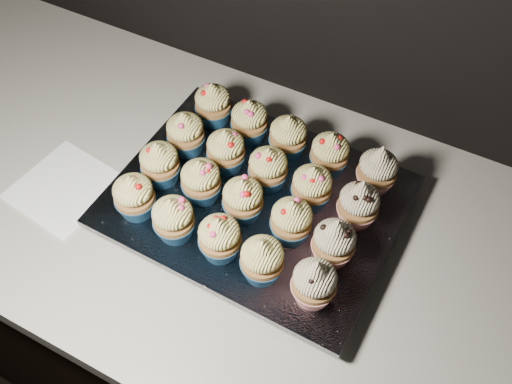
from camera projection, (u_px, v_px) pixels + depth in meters
cabinet at (205, 310)px, 1.33m from camera, size 2.40×0.60×0.86m
worktop at (186, 195)px, 0.97m from camera, size 2.44×0.64×0.04m
napkin at (65, 188)px, 0.95m from camera, size 0.17×0.17×0.00m
baking_tray at (256, 207)px, 0.92m from camera, size 0.41×0.32×0.02m
foil_lining at (256, 200)px, 0.91m from camera, size 0.45×0.35×0.01m
cupcake_0 at (134, 196)px, 0.86m from camera, size 0.06×0.06×0.08m
cupcake_1 at (173, 219)px, 0.83m from camera, size 0.06×0.06×0.08m
cupcake_2 at (220, 237)px, 0.81m from camera, size 0.06×0.06×0.08m
cupcake_3 at (262, 259)px, 0.79m from camera, size 0.06×0.06×0.08m
cupcake_4 at (314, 282)px, 0.77m from camera, size 0.06×0.06×0.10m
cupcake_5 at (160, 163)px, 0.90m from camera, size 0.06×0.06×0.08m
cupcake_6 at (201, 181)px, 0.88m from camera, size 0.06×0.06×0.08m
cupcake_7 at (243, 199)px, 0.85m from camera, size 0.06×0.06×0.08m
cupcake_8 at (291, 220)px, 0.83m from camera, size 0.06×0.06×0.08m
cupcake_9 at (334, 242)px, 0.81m from camera, size 0.06×0.06×0.10m
cupcake_10 at (185, 133)px, 0.94m from camera, size 0.06×0.06×0.08m
cupcake_11 at (226, 150)px, 0.91m from camera, size 0.06×0.06×0.08m
cupcake_12 at (268, 168)px, 0.89m from camera, size 0.06×0.06×0.08m
cupcake_13 at (312, 187)px, 0.87m from camera, size 0.06×0.06×0.08m
cupcake_14 at (359, 204)px, 0.85m from camera, size 0.06×0.06×0.10m
cupcake_15 at (213, 104)px, 0.98m from camera, size 0.06×0.06×0.08m
cupcake_16 at (249, 121)px, 0.95m from camera, size 0.06×0.06×0.08m
cupcake_17 at (288, 136)px, 0.93m from camera, size 0.06×0.06×0.08m
cupcake_18 at (330, 153)px, 0.91m from camera, size 0.06×0.06×0.08m
cupcake_19 at (377, 170)px, 0.89m from camera, size 0.06×0.06×0.10m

